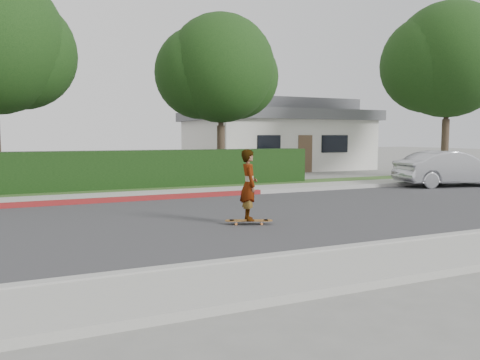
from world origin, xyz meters
The scene contains 15 objects.
ground centered at (0.00, 0.00, 0.00)m, with size 120.00×120.00×0.00m, color slate.
road centered at (0.00, 0.00, 0.01)m, with size 60.00×8.00×0.01m, color #2D2D30.
curb_near centered at (0.00, -4.10, 0.07)m, with size 60.00×0.20×0.15m, color #9E9E99.
sidewalk_near centered at (0.00, -5.00, 0.06)m, with size 60.00×1.60×0.12m, color gray.
curb_far centered at (0.00, 4.10, 0.07)m, with size 60.00×0.20×0.15m, color #9E9E99.
curb_red_section centered at (-5.00, 4.10, 0.08)m, with size 12.00×0.21×0.15m, color maroon.
sidewalk_far centered at (0.00, 5.00, 0.06)m, with size 60.00×1.60×0.12m, color gray.
planting_strip centered at (0.00, 6.60, 0.05)m, with size 60.00×1.60×0.10m, color #2D4C1E.
hedge centered at (-3.00, 7.20, 0.75)m, with size 15.00×1.00×1.50m, color black.
tree_center centered at (1.49, 9.19, 4.90)m, with size 5.66×4.84×7.44m.
tree_right centered at (12.49, 6.69, 5.63)m, with size 6.32×5.60×8.56m.
house centered at (8.00, 16.00, 2.10)m, with size 10.60×8.60×4.30m.
skateboard centered at (-1.79, -0.97, 0.10)m, with size 1.10×0.62×0.10m.
skateboarder centered at (-1.79, -0.97, 0.93)m, with size 0.60×0.39×1.63m, color white.
car_silver centered at (9.26, 3.24, 0.72)m, with size 1.53×4.40×1.45m, color #A8A9AF.
Camera 1 is at (-6.32, -10.62, 2.04)m, focal length 35.00 mm.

